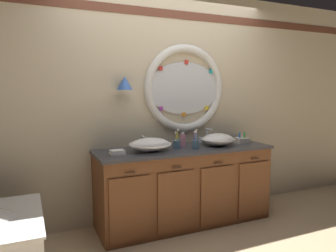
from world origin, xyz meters
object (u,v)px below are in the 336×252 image
sink_basin_right (218,139)px  toothbrush_holder_right (196,144)px  toiletry_basket (242,140)px  folded_hand_towel (117,153)px  toothbrush_holder_left (177,144)px  sink_basin_left (150,145)px  soap_dispenser (183,140)px

sink_basin_right → toothbrush_holder_right: size_ratio=1.79×
toiletry_basket → folded_hand_towel: bearing=-177.5°
toothbrush_holder_left → toiletry_basket: 0.86m
sink_basin_left → sink_basin_right: (0.82, 0.00, -0.00)m
toothbrush_holder_left → toothbrush_holder_right: size_ratio=0.98×
sink_basin_right → toothbrush_holder_right: bearing=-167.6°
sink_basin_left → folded_hand_towel: size_ratio=3.06×
sink_basin_right → toothbrush_holder_left: 0.50m
soap_dispenser → sink_basin_left: bearing=-165.4°
sink_basin_right → folded_hand_towel: 1.18m
toothbrush_holder_right → toiletry_basket: size_ratio=1.36×
sink_basin_left → toothbrush_holder_left: bearing=6.3°
sink_basin_right → folded_hand_towel: sink_basin_right is taller
sink_basin_left → sink_basin_right: size_ratio=1.14×
sink_basin_right → toothbrush_holder_right: (-0.33, -0.07, -0.01)m
toothbrush_holder_left → soap_dispenser: bearing=34.5°
sink_basin_left → sink_basin_right: bearing=0.0°
sink_basin_right → folded_hand_towel: (-1.18, -0.03, -0.05)m
sink_basin_left → folded_hand_towel: (-0.36, -0.03, -0.05)m
sink_basin_right → toiletry_basket: 0.36m
toothbrush_holder_left → toothbrush_holder_right: bearing=-32.3°
toothbrush_holder_right → sink_basin_right: bearing=12.4°
sink_basin_right → toothbrush_holder_right: toothbrush_holder_right is taller
toothbrush_holder_right → soap_dispenser: size_ratio=1.30×
folded_hand_towel → toiletry_basket: 1.54m
sink_basin_left → toiletry_basket: size_ratio=2.79×
toothbrush_holder_left → toiletry_basket: toothbrush_holder_left is taller
toothbrush_holder_right → soap_dispenser: 0.20m
toothbrush_holder_left → sink_basin_right: bearing=-4.0°
toothbrush_holder_right → toiletry_basket: toothbrush_holder_right is taller
toiletry_basket → soap_dispenser: bearing=173.9°
toothbrush_holder_right → soap_dispenser: bearing=107.4°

